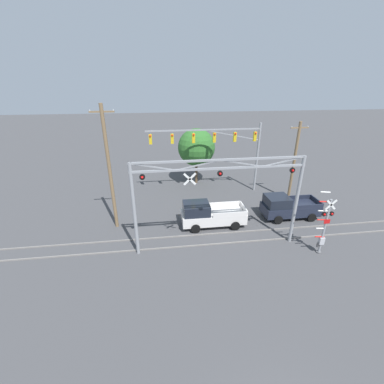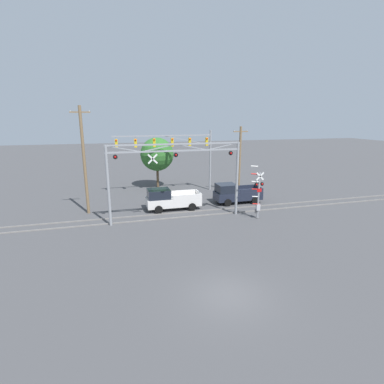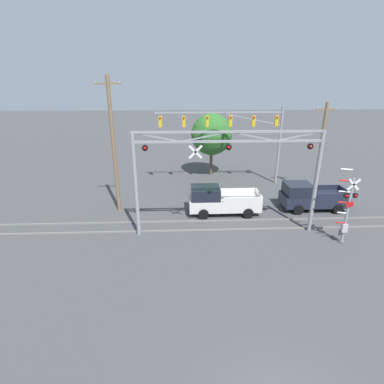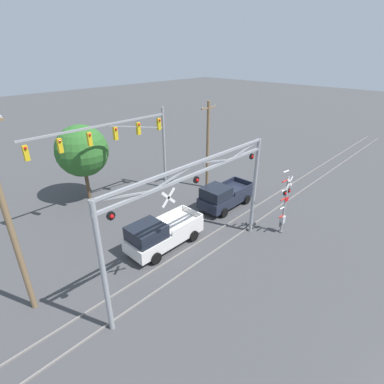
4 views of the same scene
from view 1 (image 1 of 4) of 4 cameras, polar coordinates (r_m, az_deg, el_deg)
rail_track_near at (r=20.37m, az=5.31°, el=-11.43°), size 80.00×0.08×0.10m
rail_track_far at (r=21.53m, az=4.48°, el=-9.26°), size 80.00×0.08×0.10m
crossing_gantry at (r=17.82m, az=6.03°, el=0.50°), size 12.03×0.28×6.96m
crossing_signal_mast at (r=20.55m, az=27.21°, el=-7.21°), size 1.37×0.35×5.01m
traffic_signal_span at (r=27.75m, az=7.31°, el=10.58°), size 12.09×0.39×7.61m
pickup_truck_lead at (r=22.28m, az=3.86°, el=-5.01°), size 5.48×2.36×2.17m
pickup_truck_following at (r=25.07m, az=20.38°, el=-3.12°), size 5.09×2.36×2.17m
utility_pole_left at (r=21.38m, az=-17.86°, el=4.89°), size 1.80×0.28×10.21m
utility_pole_right at (r=27.93m, az=21.76°, el=6.37°), size 1.80×0.28×8.12m
background_tree_beyond_span at (r=30.54m, az=0.99°, el=9.87°), size 4.36×4.36×6.61m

